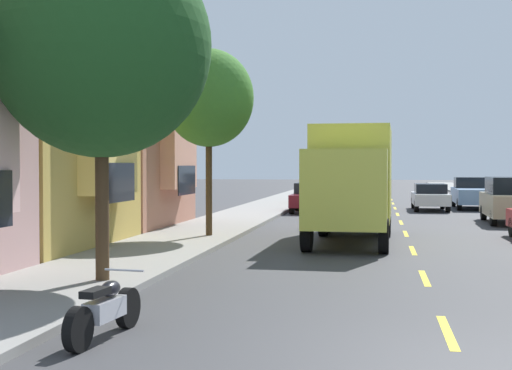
# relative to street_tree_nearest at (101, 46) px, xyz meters

# --- Properties ---
(ground_plane) EXTENTS (160.00, 160.00, 0.00)m
(ground_plane) POSITION_rel_street_tree_nearest_xyz_m (6.40, 25.19, -4.78)
(ground_plane) COLOR #38383A
(sidewalk_left) EXTENTS (3.20, 120.00, 0.14)m
(sidewalk_left) POSITION_rel_street_tree_nearest_xyz_m (-0.70, 23.19, -4.71)
(sidewalk_left) COLOR gray
(sidewalk_left) RESTS_ON ground_plane
(lane_centerline_dashes) EXTENTS (0.14, 47.20, 0.01)m
(lane_centerline_dashes) POSITION_rel_street_tree_nearest_xyz_m (6.40, 19.69, -4.78)
(lane_centerline_dashes) COLOR yellow
(lane_centerline_dashes) RESTS_ON ground_plane
(townhouse_third_terracotta) EXTENTS (10.81, 6.97, 10.74)m
(townhouse_third_terracotta) POSITION_rel_street_tree_nearest_xyz_m (-7.30, 12.77, 0.39)
(townhouse_third_terracotta) COLOR #B27560
(townhouse_third_terracotta) RESTS_ON ground_plane
(street_tree_nearest) EXTENTS (4.37, 4.37, 6.87)m
(street_tree_nearest) POSITION_rel_street_tree_nearest_xyz_m (0.00, 0.00, 0.00)
(street_tree_nearest) COLOR #47331E
(street_tree_nearest) RESTS_ON sidewalk_left
(street_tree_second) EXTENTS (2.92, 2.92, 6.05)m
(street_tree_second) POSITION_rel_street_tree_nearest_xyz_m (0.00, 9.12, -0.19)
(street_tree_second) COLOR #47331E
(street_tree_second) RESTS_ON sidewalk_left
(delivery_box_truck) EXTENTS (2.61, 7.75, 3.65)m
(delivery_box_truck) POSITION_rel_street_tree_nearest_xyz_m (4.61, 9.59, -2.76)
(delivery_box_truck) COLOR #D8D84C
(delivery_box_truck) RESTS_ON ground_plane
(parked_suv_champagne) EXTENTS (2.08, 4.85, 1.93)m
(parked_suv_champagne) POSITION_rel_street_tree_nearest_xyz_m (10.86, 17.48, -3.80)
(parked_suv_champagne) COLOR tan
(parked_suv_champagne) RESTS_ON ground_plane
(parked_hatchback_burgundy) EXTENTS (1.80, 4.02, 1.50)m
(parked_hatchback_burgundy) POSITION_rel_street_tree_nearest_xyz_m (1.99, 22.97, -4.03)
(parked_hatchback_burgundy) COLOR maroon
(parked_hatchback_burgundy) RESTS_ON ground_plane
(parked_suv_orange) EXTENTS (1.96, 4.80, 1.93)m
(parked_suv_orange) POSITION_rel_street_tree_nearest_xyz_m (1.98, 29.98, -3.80)
(parked_suv_orange) COLOR orange
(parked_suv_orange) RESTS_ON ground_plane
(parked_pickup_sky) EXTENTS (2.12, 5.34, 1.73)m
(parked_pickup_sky) POSITION_rel_street_tree_nearest_xyz_m (10.67, 27.74, -3.96)
(parked_pickup_sky) COLOR #7A9EC6
(parked_pickup_sky) RESTS_ON ground_plane
(moving_white_sedan) EXTENTS (1.80, 4.50, 1.43)m
(moving_white_sedan) POSITION_rel_street_tree_nearest_xyz_m (8.20, 25.61, -4.04)
(moving_white_sedan) COLOR silver
(moving_white_sedan) RESTS_ON ground_plane
(parked_motorcycle) EXTENTS (0.62, 2.05, 0.90)m
(parked_motorcycle) POSITION_rel_street_tree_nearest_xyz_m (1.65, -4.03, -4.37)
(parked_motorcycle) COLOR black
(parked_motorcycle) RESTS_ON ground_plane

